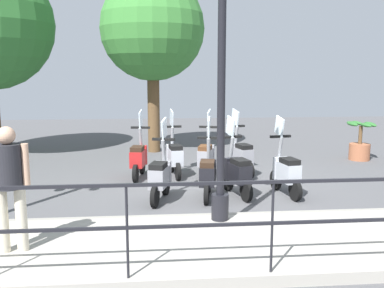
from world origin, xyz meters
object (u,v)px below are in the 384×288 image
at_px(scooter_far_3, 139,157).
at_px(scooter_far_1, 206,156).
at_px(tree_distant, 152,29).
at_px(scooter_near_1, 237,172).
at_px(scooter_far_0, 241,155).
at_px(pedestrian_distant, 9,180).
at_px(scooter_far_2, 174,156).
at_px(potted_palm, 360,144).
at_px(scooter_near_2, 208,174).
at_px(scooter_near_3, 160,176).
at_px(lamp_post_near, 221,98).
at_px(scooter_near_0, 286,171).

bearing_deg(scooter_far_3, scooter_far_1, -81.90).
bearing_deg(tree_distant, scooter_near_1, -162.21).
xyz_separation_m(scooter_far_0, scooter_far_3, (-0.07, 2.37, 0.00)).
bearing_deg(pedestrian_distant, scooter_far_2, 144.13).
height_order(potted_palm, scooter_near_2, scooter_near_2).
bearing_deg(scooter_near_2, scooter_far_1, 4.34).
height_order(scooter_far_0, scooter_far_1, same).
relative_size(scooter_near_2, scooter_far_1, 1.00).
height_order(scooter_far_1, scooter_far_2, same).
bearing_deg(scooter_far_3, scooter_far_0, -79.56).
distance_m(pedestrian_distant, scooter_near_3, 3.18).
bearing_deg(scooter_far_0, scooter_far_1, 80.53).
relative_size(lamp_post_near, scooter_far_1, 2.74).
distance_m(scooter_near_1, scooter_far_1, 1.66).
relative_size(scooter_near_0, scooter_far_0, 1.00).
distance_m(pedestrian_distant, tree_distant, 8.27).
height_order(scooter_near_1, scooter_near_3, same).
xyz_separation_m(potted_palm, scooter_near_1, (-3.18, 4.06, 0.04)).
height_order(pedestrian_distant, scooter_near_0, pedestrian_distant).
distance_m(pedestrian_distant, scooter_near_1, 4.36).
bearing_deg(scooter_far_2, tree_distant, 0.29).
bearing_deg(scooter_far_2, scooter_near_2, -171.39).
relative_size(potted_palm, scooter_near_2, 0.69).
relative_size(tree_distant, scooter_near_2, 3.39).
bearing_deg(potted_palm, scooter_far_1, 109.41).
xyz_separation_m(pedestrian_distant, scooter_far_1, (4.29, -2.98, -0.60)).
bearing_deg(scooter_near_3, scooter_far_2, 4.87).
height_order(lamp_post_near, scooter_near_2, lamp_post_near).
height_order(pedestrian_distant, scooter_near_1, pedestrian_distant).
relative_size(scooter_near_3, scooter_far_0, 1.00).
bearing_deg(scooter_near_0, lamp_post_near, 127.65).
distance_m(scooter_near_3, scooter_far_3, 1.88).
xyz_separation_m(potted_palm, scooter_far_3, (-1.55, 6.01, 0.04)).
bearing_deg(scooter_near_3, scooter_far_0, -29.96).
distance_m(lamp_post_near, scooter_far_1, 3.68).
distance_m(scooter_near_2, scooter_far_2, 1.92).
xyz_separation_m(tree_distant, scooter_near_3, (-5.17, -0.11, -3.17)).
xyz_separation_m(lamp_post_near, scooter_far_3, (3.36, 1.35, -1.53)).
xyz_separation_m(tree_distant, potted_palm, (-1.79, -5.66, -3.20)).
relative_size(scooter_near_1, scooter_far_0, 1.00).
bearing_deg(scooter_near_1, scooter_near_3, 82.98).
relative_size(pedestrian_distant, scooter_near_0, 1.03).
xyz_separation_m(tree_distant, scooter_far_0, (-3.28, -2.02, -3.17)).
distance_m(scooter_near_0, scooter_far_1, 2.13).
xyz_separation_m(tree_distant, scooter_far_3, (-3.34, 0.36, -3.17)).
bearing_deg(scooter_far_2, scooter_near_1, -154.80).
relative_size(lamp_post_near, pedestrian_distant, 2.65).
height_order(scooter_near_0, scooter_far_3, same).
bearing_deg(scooter_near_1, tree_distant, 3.26).
bearing_deg(potted_palm, scooter_far_3, 104.49).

